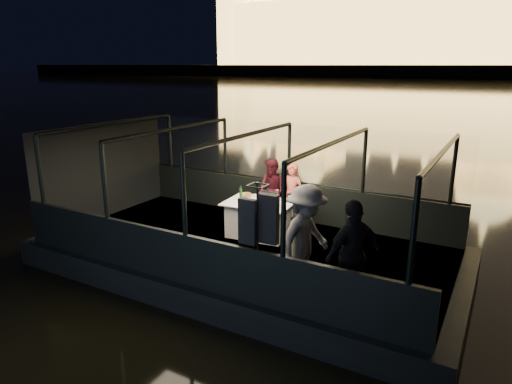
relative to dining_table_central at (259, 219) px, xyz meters
The scene contains 27 objects.
river_water 79.39m from the dining_table_central, 89.97° to the left, with size 500.00×500.00×0.00m, color black.
boat_hull 1.08m from the dining_table_central, 85.98° to the right, with size 8.60×4.40×1.00m, color black.
boat_deck 0.73m from the dining_table_central, 85.98° to the right, with size 8.00×4.00×0.04m, color black.
gunwale_port 1.39m from the dining_table_central, 88.23° to the left, with size 8.00×0.08×0.90m, color black.
gunwale_starboard 2.61m from the dining_table_central, 89.06° to the right, with size 8.00×0.08×0.90m, color black.
cabin_glass_port 1.85m from the dining_table_central, 88.23° to the left, with size 8.00×0.02×1.40m, color #99B2B2, non-canonical shape.
cabin_glass_starboard 2.88m from the dining_table_central, 89.06° to the right, with size 8.00×0.02×1.40m, color #99B2B2, non-canonical shape.
cabin_roof_glass 2.01m from the dining_table_central, 85.98° to the right, with size 8.00×4.00×0.02m, color #99B2B2, non-canonical shape.
end_wall_fore 4.08m from the dining_table_central, behind, with size 0.02×4.00×2.30m, color black, non-canonical shape.
end_wall_aft 4.16m from the dining_table_central, ahead, with size 0.02×4.00×2.30m, color black, non-canonical shape.
canopy_ribs 0.98m from the dining_table_central, 85.98° to the right, with size 8.00×4.00×2.30m, color black, non-canonical shape.
embankment 209.39m from the dining_table_central, 89.99° to the left, with size 400.00×140.00×6.00m, color #423D33.
dining_table_central is the anchor object (origin of this frame).
chair_port_left 0.52m from the dining_table_central, 102.35° to the left, with size 0.38×0.38×0.82m, color black.
chair_port_right 0.76m from the dining_table_central, 50.00° to the left, with size 0.38×0.38×0.81m, color black.
coat_stand 2.73m from the dining_table_central, 61.62° to the right, with size 0.53×0.42×1.90m, color black, non-canonical shape.
person_woman_coral 1.11m from the dining_table_central, 72.47° to the left, with size 0.52×0.35×1.45m, color #EA6455.
person_man_maroon 1.11m from the dining_table_central, 101.99° to the left, with size 0.72×0.56×1.51m, color #43121C.
passenger_stripe 2.71m from the dining_table_central, 44.80° to the right, with size 1.18×0.67×1.83m, color silver.
passenger_dark 3.34m from the dining_table_central, 35.72° to the right, with size 1.01×0.42×1.72m, color black.
wine_bottle 0.70m from the dining_table_central, behind, with size 0.07×0.07×0.30m, color #143814.
bread_basket 0.66m from the dining_table_central, 151.51° to the left, with size 0.20×0.20×0.08m, color brown.
amber_candle 0.47m from the dining_table_central, 45.40° to the left, with size 0.05×0.05×0.07m, color yellow.
plate_near 0.60m from the dining_table_central, ahead, with size 0.26×0.26×0.02m, color silver.
plate_far 0.63m from the dining_table_central, 124.70° to the left, with size 0.24×0.24×0.01m, color silver.
wine_glass_white 0.60m from the dining_table_central, behind, with size 0.06×0.06×0.17m, color silver, non-canonical shape.
wine_glass_red 0.67m from the dining_table_central, 61.34° to the left, with size 0.07×0.07×0.20m, color silver, non-canonical shape.
Camera 1 is at (4.49, -7.61, 4.12)m, focal length 32.00 mm.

